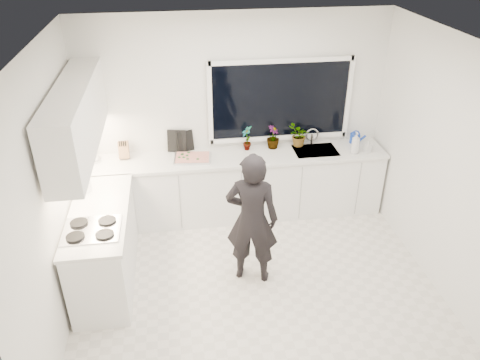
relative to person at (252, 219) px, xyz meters
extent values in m
cube|color=beige|center=(0.03, -0.14, -0.80)|extent=(4.00, 3.50, 0.02)
cube|color=white|center=(0.03, 1.62, 0.56)|extent=(4.00, 0.02, 2.70)
cube|color=white|center=(-1.98, -0.14, 0.56)|extent=(0.02, 3.50, 2.70)
cube|color=white|center=(2.04, -0.14, 0.56)|extent=(0.02, 3.50, 2.70)
cube|color=white|center=(0.03, -0.14, 1.92)|extent=(4.00, 3.50, 0.02)
cube|color=black|center=(0.63, 1.58, 0.76)|extent=(1.80, 0.02, 1.00)
cube|color=white|center=(0.03, 1.31, -0.35)|extent=(3.92, 0.58, 0.88)
cube|color=white|center=(-1.64, 0.21, -0.35)|extent=(0.58, 1.60, 0.88)
cube|color=silver|center=(0.03, 1.30, 0.11)|extent=(3.94, 0.62, 0.04)
cube|color=silver|center=(-1.64, 0.21, 0.11)|extent=(0.62, 1.60, 0.04)
cube|color=white|center=(-1.76, 0.56, 1.06)|extent=(0.34, 2.10, 0.70)
cube|color=silver|center=(1.08, 1.31, 0.08)|extent=(0.58, 0.42, 0.14)
cylinder|color=silver|center=(1.08, 1.51, 0.24)|extent=(0.03, 0.03, 0.22)
cube|color=black|center=(-1.66, -0.14, 0.14)|extent=(0.56, 0.48, 0.03)
imported|color=black|center=(0.00, 0.00, 0.00)|extent=(0.66, 0.53, 1.59)
cube|color=silver|center=(-0.57, 1.28, 0.14)|extent=(0.50, 0.39, 0.03)
cube|color=red|center=(-0.57, 1.28, 0.16)|extent=(0.46, 0.35, 0.01)
cylinder|color=#1236AC|center=(1.69, 1.47, 0.19)|extent=(0.18, 0.18, 0.13)
cylinder|color=silver|center=(-1.82, 1.41, 0.26)|extent=(0.14, 0.14, 0.26)
cube|color=#A3744C|center=(-1.44, 1.45, 0.24)|extent=(0.13, 0.10, 0.22)
cylinder|color=silver|center=(-1.82, 0.66, 0.21)|extent=(0.15, 0.15, 0.16)
cube|color=black|center=(-0.64, 1.55, 0.27)|extent=(0.21, 0.09, 0.28)
cube|color=black|center=(-0.75, 1.55, 0.28)|extent=(0.25, 0.07, 0.30)
imported|color=#26662D|center=(0.18, 1.47, 0.30)|extent=(0.13, 0.18, 0.34)
imported|color=#26662D|center=(0.53, 1.47, 0.28)|extent=(0.24, 0.24, 0.31)
imported|color=#26662D|center=(0.89, 1.47, 0.28)|extent=(0.37, 0.37, 0.31)
imported|color=#D8BF66|center=(1.57, 1.16, 0.27)|extent=(0.13, 0.13, 0.30)
imported|color=#D8BF66|center=(1.75, 1.16, 0.22)|extent=(0.10, 0.10, 0.18)
camera|label=1|loc=(-0.73, -4.14, 2.89)|focal=35.00mm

